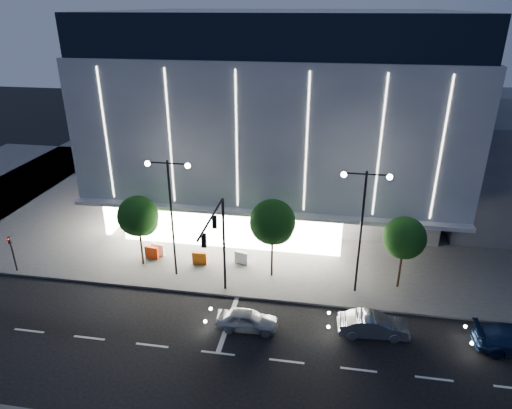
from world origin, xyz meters
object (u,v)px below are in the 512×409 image
at_px(tree_right, 404,240).
at_px(barrier_b, 158,249).
at_px(traffic_mast, 218,236).
at_px(ped_signal_far, 12,250).
at_px(street_lamp_east, 362,215).
at_px(tree_left, 139,218).
at_px(tree_mid, 273,224).
at_px(car_second, 373,325).
at_px(car_lead, 247,320).
at_px(barrier_a, 152,253).
at_px(street_lamp_west, 171,202).
at_px(barrier_d, 242,258).
at_px(barrier_c, 199,258).

height_order(tree_right, barrier_b, tree_right).
bearing_deg(traffic_mast, ped_signal_far, 175.85).
distance_m(traffic_mast, street_lamp_east, 9.43).
distance_m(tree_left, tree_right, 19.00).
relative_size(traffic_mast, street_lamp_east, 0.79).
bearing_deg(street_lamp_east, tree_left, 176.35).
bearing_deg(tree_mid, car_second, -37.92).
bearing_deg(traffic_mast, car_lead, -46.36).
bearing_deg(street_lamp_east, car_lead, -143.09).
distance_m(tree_right, car_second, 6.59).
relative_size(tree_left, tree_right, 1.04).
bearing_deg(tree_right, barrier_a, 177.39).
bearing_deg(barrier_a, car_second, -12.79).
distance_m(street_lamp_west, barrier_b, 6.28).
relative_size(tree_left, barrier_d, 5.20).
relative_size(tree_mid, barrier_b, 5.59).
xyz_separation_m(street_lamp_west, tree_left, (-2.97, 1.02, -1.92)).
distance_m(tree_left, barrier_b, 3.73).
bearing_deg(barrier_c, tree_right, -3.99).
bearing_deg(barrier_a, barrier_b, 69.21).
relative_size(street_lamp_west, tree_left, 1.57).
relative_size(car_lead, barrier_a, 3.47).
distance_m(traffic_mast, barrier_a, 9.13).
bearing_deg(street_lamp_east, car_second, -78.12).
xyz_separation_m(barrier_b, barrier_d, (6.79, -0.16, 0.00)).
distance_m(street_lamp_west, car_second, 15.50).
xyz_separation_m(street_lamp_east, barrier_c, (-11.68, 1.65, -5.31)).
bearing_deg(barrier_c, barrier_d, 9.68).
bearing_deg(tree_mid, barrier_d, 153.74).
height_order(tree_left, car_second, tree_left).
bearing_deg(barrier_b, tree_mid, 4.42).
distance_m(street_lamp_east, tree_right, 3.81).
bearing_deg(street_lamp_west, barrier_d, 26.90).
bearing_deg(tree_right, traffic_mast, -162.98).
height_order(tree_mid, barrier_a, tree_mid).
bearing_deg(car_second, tree_right, -25.70).
relative_size(tree_right, car_second, 1.30).
distance_m(traffic_mast, street_lamp_west, 4.89).
bearing_deg(car_second, tree_mid, 47.86).
distance_m(traffic_mast, tree_right, 12.63).
relative_size(car_lead, barrier_c, 3.47).
xyz_separation_m(tree_mid, barrier_c, (-5.70, 0.63, -3.68)).
xyz_separation_m(street_lamp_west, barrier_d, (4.48, 2.27, -5.31)).
bearing_deg(car_second, barrier_c, 60.34).
bearing_deg(tree_left, tree_mid, 0.00).
distance_m(street_lamp_east, car_second, 6.88).
relative_size(barrier_a, barrier_d, 1.00).
distance_m(ped_signal_far, barrier_d, 16.96).
height_order(ped_signal_far, barrier_d, ped_signal_far).
relative_size(street_lamp_east, tree_left, 1.57).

